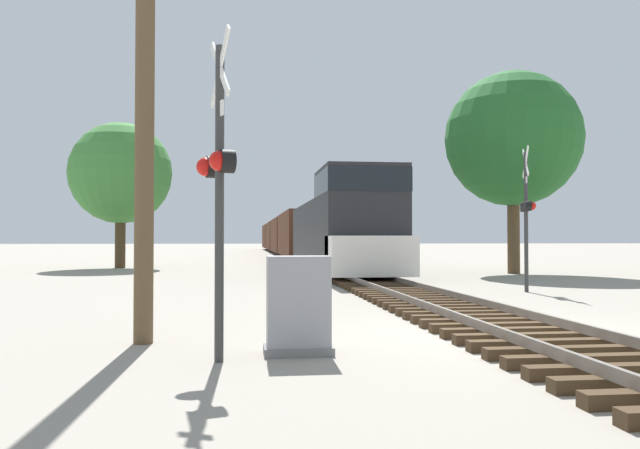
% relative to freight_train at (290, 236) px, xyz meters
% --- Properties ---
extents(ground_plane, '(400.00, 400.00, 0.00)m').
position_rel_freight_train_xyz_m(ground_plane, '(0.00, -49.57, -1.91)').
color(ground_plane, gray).
extents(rail_track_bed, '(2.60, 160.00, 0.31)m').
position_rel_freight_train_xyz_m(rail_track_bed, '(0.00, -49.57, -1.78)').
color(rail_track_bed, '#42301E').
rests_on(rail_track_bed, ground).
extents(freight_train, '(3.09, 79.50, 4.35)m').
position_rel_freight_train_xyz_m(freight_train, '(0.00, 0.00, 0.00)').
color(freight_train, '#232326').
rests_on(freight_train, ground).
extents(crossing_signal_near, '(0.56, 1.01, 4.35)m').
position_rel_freight_train_xyz_m(crossing_signal_near, '(-4.82, -51.34, 0.55)').
color(crossing_signal_near, '#333333').
rests_on(crossing_signal_near, ground).
extents(crossing_signal_far, '(0.54, 1.01, 4.42)m').
position_rel_freight_train_xyz_m(crossing_signal_far, '(4.09, -41.64, 0.59)').
color(crossing_signal_far, '#333333').
rests_on(crossing_signal_far, ground).
extents(relay_cabinet, '(0.96, 0.58, 1.37)m').
position_rel_freight_train_xyz_m(relay_cabinet, '(-3.71, -50.93, -1.24)').
color(relay_cabinet, slate).
rests_on(relay_cabinet, ground).
extents(utility_pole, '(1.80, 0.30, 9.41)m').
position_rel_freight_train_xyz_m(utility_pole, '(-6.01, -49.73, 2.92)').
color(utility_pole, brown).
rests_on(utility_pole, ground).
extents(tree_far_right, '(6.28, 6.28, 9.43)m').
position_rel_freight_train_xyz_m(tree_far_right, '(8.03, -31.98, 4.35)').
color(tree_far_right, brown).
rests_on(tree_far_right, ground).
extents(tree_mid_background, '(5.63, 5.63, 8.10)m').
position_rel_freight_train_xyz_m(tree_mid_background, '(-11.26, -23.92, 3.35)').
color(tree_mid_background, '#473521').
rests_on(tree_mid_background, ground).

